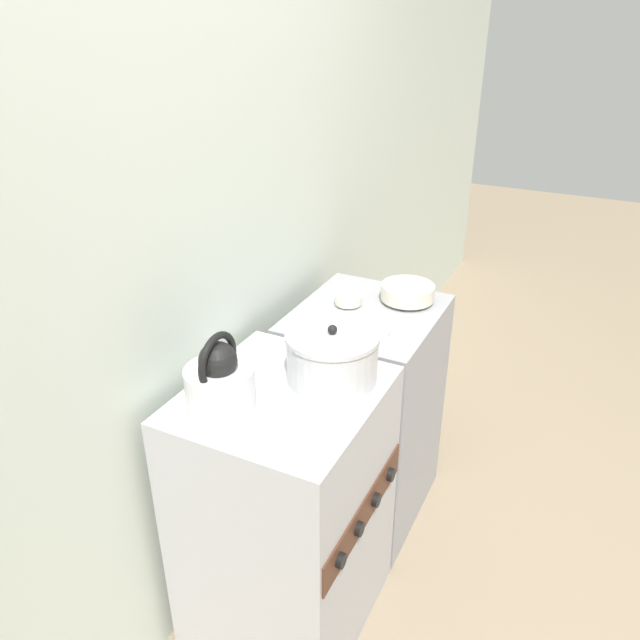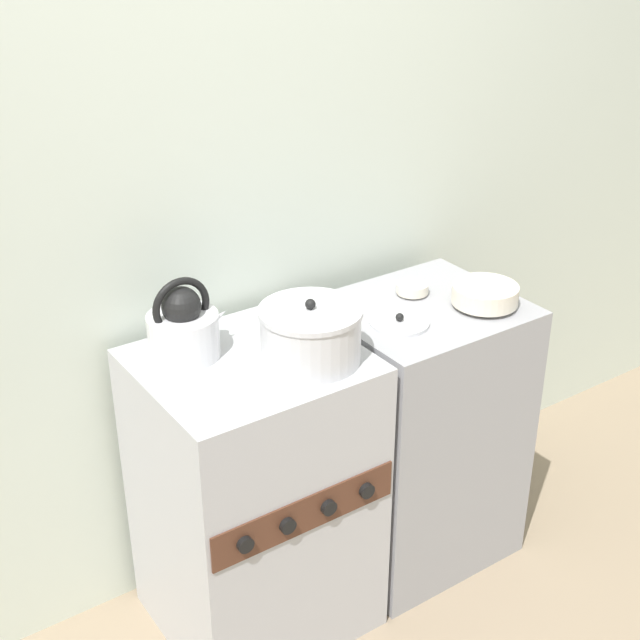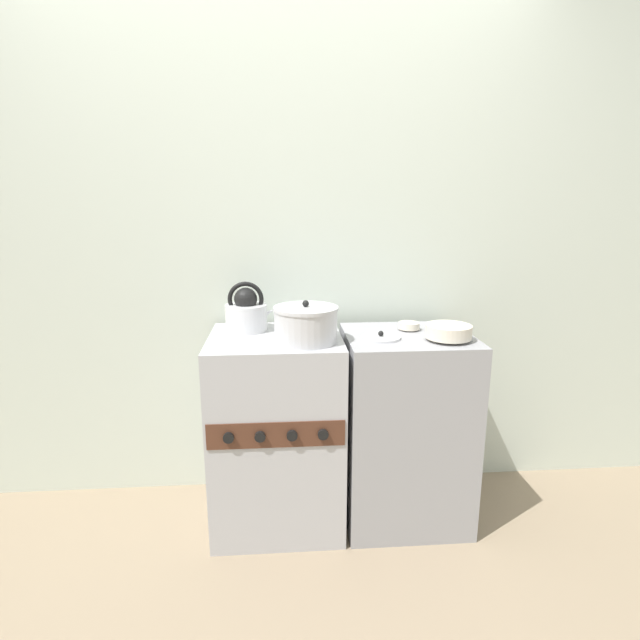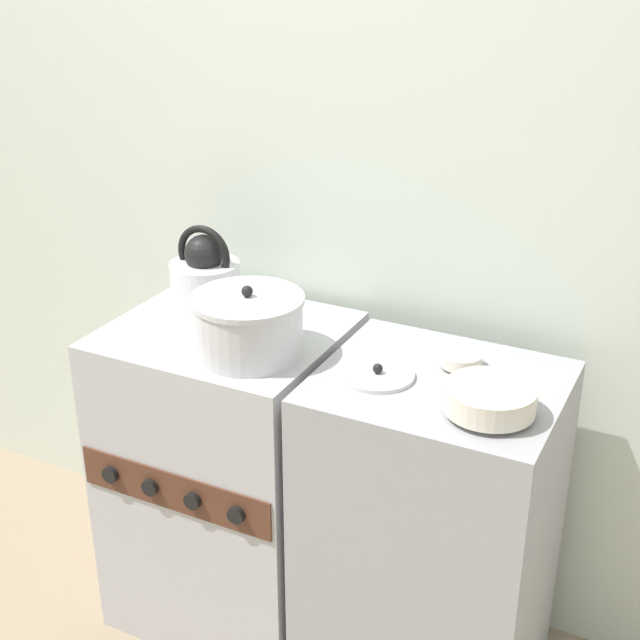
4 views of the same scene
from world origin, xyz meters
name	(u,v)px [view 3 (image 3 of 4)]	position (x,y,z in m)	size (l,w,h in m)	color
ground_plane	(279,553)	(0.00, 0.00, 0.00)	(12.00, 12.00, 0.00)	gray
wall_back	(274,249)	(0.00, 0.60, 1.25)	(7.00, 0.06, 2.50)	silver
stove	(277,430)	(0.00, 0.26, 0.45)	(0.59, 0.55, 0.90)	#B2B2B7
counter	(405,427)	(0.60, 0.25, 0.45)	(0.56, 0.50, 0.90)	#99999E
kettle	(247,313)	(-0.13, 0.38, 0.98)	(0.23, 0.19, 0.23)	silver
cooking_pot	(306,324)	(0.13, 0.17, 0.98)	(0.27, 0.27, 0.18)	silver
enamel_bowl	(448,332)	(0.74, 0.15, 0.94)	(0.20, 0.20, 0.07)	beige
small_ceramic_bowl	(409,326)	(0.62, 0.33, 0.92)	(0.10, 0.10, 0.04)	beige
loose_pot_lid	(381,337)	(0.46, 0.20, 0.90)	(0.17, 0.17, 0.03)	silver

